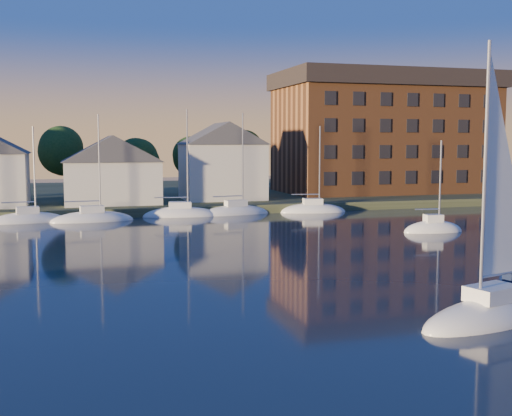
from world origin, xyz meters
name	(u,v)px	position (x,y,z in m)	size (l,w,h in m)	color
ground	(382,364)	(0.00, 0.00, 0.00)	(260.00, 260.00, 0.00)	black
shoreline_land	(145,198)	(0.00, 75.00, 0.00)	(160.00, 50.00, 2.00)	#323921
wooden_dock	(169,215)	(0.00, 52.00, 0.00)	(120.00, 3.00, 1.00)	brown
clubhouse_centre	(112,169)	(-6.00, 57.00, 5.13)	(11.55, 8.40, 8.08)	beige
clubhouse_east	(222,160)	(8.00, 59.00, 6.00)	(10.50, 8.40, 9.80)	beige
condo_block	(384,132)	(34.00, 64.95, 9.79)	(31.00, 17.00, 17.40)	brown
tree_line	(170,151)	(2.00, 63.00, 7.18)	(93.40, 5.40, 8.90)	#382919
moored_fleet	(60,220)	(-12.00, 49.00, 0.10)	(63.50, 2.40, 12.05)	silver
hero_sailboat	(494,308)	(7.89, 3.98, 0.58)	(9.33, 5.18, 13.89)	silver
drifting_sailboat_right	(433,231)	(21.26, 30.69, 0.10)	(5.91, 2.51, 9.56)	silver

